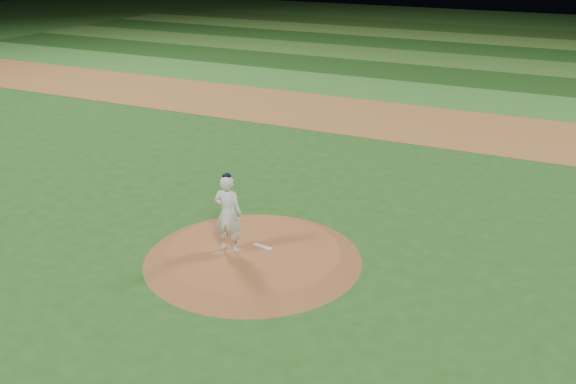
{
  "coord_description": "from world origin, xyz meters",
  "views": [
    {
      "loc": [
        7.14,
        -12.54,
        7.66
      ],
      "look_at": [
        0.0,
        2.0,
        1.1
      ],
      "focal_mm": 40.0,
      "sensor_mm": 36.0,
      "label": 1
    }
  ],
  "objects_px": {
    "pitchers_mound": "(253,254)",
    "rosin_bag": "(236,230)",
    "pitching_rubber": "(263,247)",
    "pitcher_on_mound": "(228,213)"
  },
  "relations": [
    {
      "from": "pitching_rubber",
      "to": "rosin_bag",
      "type": "bearing_deg",
      "value": 161.47
    },
    {
      "from": "pitchers_mound",
      "to": "rosin_bag",
      "type": "height_order",
      "value": "rosin_bag"
    },
    {
      "from": "pitchers_mound",
      "to": "pitcher_on_mound",
      "type": "xyz_separation_m",
      "value": [
        -0.52,
        -0.28,
        1.14
      ]
    },
    {
      "from": "pitcher_on_mound",
      "to": "pitchers_mound",
      "type": "bearing_deg",
      "value": 28.27
    },
    {
      "from": "rosin_bag",
      "to": "pitching_rubber",
      "type": "bearing_deg",
      "value": -25.31
    },
    {
      "from": "pitcher_on_mound",
      "to": "rosin_bag",
      "type": "bearing_deg",
      "value": 111.9
    },
    {
      "from": "pitchers_mound",
      "to": "rosin_bag",
      "type": "relative_size",
      "value": 43.08
    },
    {
      "from": "pitcher_on_mound",
      "to": "pitching_rubber",
      "type": "bearing_deg",
      "value": 38.27
    },
    {
      "from": "pitchers_mound",
      "to": "pitching_rubber",
      "type": "distance_m",
      "value": 0.32
    },
    {
      "from": "pitching_rubber",
      "to": "pitcher_on_mound",
      "type": "distance_m",
      "value": 1.31
    }
  ]
}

